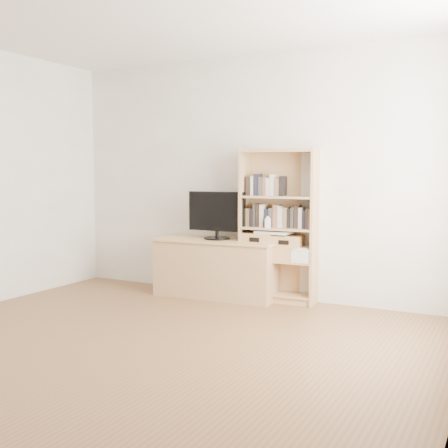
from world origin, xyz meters
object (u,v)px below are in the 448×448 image
Objects in this scene: bookshelf at (279,226)px; basket_right at (287,248)px; tv_stand at (217,269)px; basket_left at (259,245)px; television at (217,215)px; baby_monitor at (268,223)px; laptop at (274,232)px.

bookshelf reaches higher than basket_right.
tv_stand is 3.99× the size of basket_left.
bookshelf is 0.69m from television.
television is 0.59m from baby_monitor.
television is (-0.67, -0.11, 0.09)m from bookshelf.
basket_left is at bearing 8.32° from television.
basket_left is (-0.21, -0.02, -0.22)m from bookshelf.
bookshelf is 5.06× the size of basket_right.
tv_stand is at bearing -174.61° from bookshelf.
laptop is (0.63, 0.09, -0.16)m from television.
baby_monitor reaches higher than tv_stand.
laptop is at bearing -157.32° from bookshelf.
basket_right is (0.77, 0.11, -0.32)m from television.
tv_stand is 13.33× the size of baby_monitor.
basket_right is (0.10, 0.00, -0.22)m from bookshelf.
television is at bearing -171.50° from basket_left.
bookshelf is 0.08m from laptop.
baby_monitor is 0.28× the size of laptop.
tv_stand is at bearing -177.19° from basket_right.
basket_right is at bearing 4.31° from tv_stand.
baby_monitor is at bearing -1.37° from television.
baby_monitor is at bearing -135.00° from bookshelf.
basket_right is (0.18, 0.10, -0.26)m from baby_monitor.
television is at bearing -177.19° from basket_right.
tv_stand is 0.59m from television.
bookshelf reaches higher than basket_left.
laptop reaches higher than basket_right.
bookshelf is 0.30m from basket_left.
basket_right is at bearing 11.24° from laptop.
television is 2.08× the size of basket_right.
bookshelf is at bearing 2.39° from basket_left.
bookshelf is 4.82× the size of basket_left.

